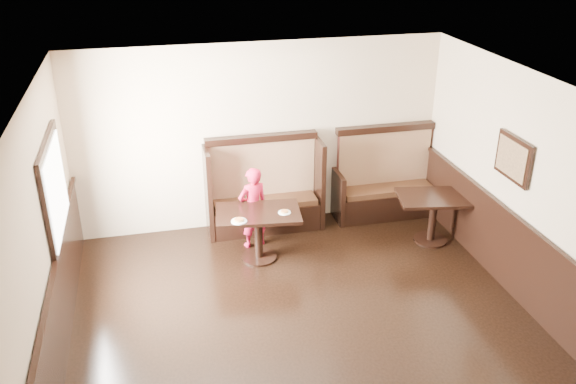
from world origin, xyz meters
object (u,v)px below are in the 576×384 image
object	(u,v)px
booth_main	(264,195)
table_main	(258,223)
booth_neighbor	(385,186)
child	(253,208)
table_neighbor	(434,208)

from	to	relation	value
booth_main	table_main	xyz separation A→B (m)	(-0.26, -0.91, 0.03)
booth_neighbor	child	bearing A→B (deg)	-166.58
booth_main	table_neighbor	size ratio (longest dim) A/B	1.52
booth_neighbor	child	distance (m)	2.28
table_main	table_neighbor	distance (m)	2.57
booth_main	table_neighbor	distance (m)	2.51
booth_main	child	world-z (taller)	booth_main
booth_main	booth_neighbor	xyz separation A→B (m)	(1.95, -0.00, -0.05)
booth_neighbor	table_main	xyz separation A→B (m)	(-2.21, -0.90, 0.08)
booth_main	booth_neighbor	world-z (taller)	same
table_main	table_neighbor	world-z (taller)	table_main
table_neighbor	child	world-z (taller)	child
booth_neighbor	table_neighbor	world-z (taller)	booth_neighbor
booth_neighbor	table_neighbor	xyz separation A→B (m)	(0.35, -1.00, 0.06)
child	booth_neighbor	bearing A→B (deg)	176.32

